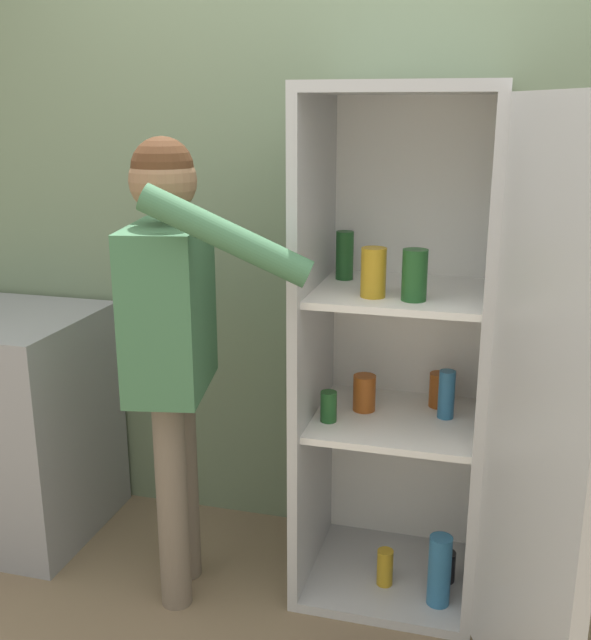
{
  "coord_description": "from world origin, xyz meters",
  "views": [
    {
      "loc": [
        0.53,
        -1.79,
        1.7
      ],
      "look_at": [
        -0.14,
        0.64,
        0.98
      ],
      "focal_mm": 42.0,
      "sensor_mm": 36.0,
      "label": 1
    }
  ],
  "objects": [
    {
      "name": "refrigerator",
      "position": [
        0.33,
        0.55,
        0.88
      ],
      "size": [
        0.88,
        1.16,
        1.77
      ],
      "color": "#B7BABC",
      "rests_on": "ground_plane"
    },
    {
      "name": "counter",
      "position": [
        -1.38,
        0.61,
        0.46
      ],
      "size": [
        0.79,
        0.64,
        0.92
      ],
      "color": "gray",
      "rests_on": "ground_plane"
    },
    {
      "name": "wall_back",
      "position": [
        0.0,
        0.98,
        1.27
      ],
      "size": [
        7.0,
        0.06,
        2.55
      ],
      "color": "gray",
      "rests_on": "ground_plane"
    },
    {
      "name": "person",
      "position": [
        -0.49,
        0.39,
        1.02
      ],
      "size": [
        0.69,
        0.55,
        1.61
      ],
      "color": "#726656",
      "rests_on": "ground_plane"
    }
  ]
}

